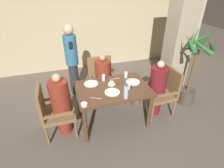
{
  "coord_description": "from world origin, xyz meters",
  "views": [
    {
      "loc": [
        -0.77,
        -2.46,
        2.39
      ],
      "look_at": [
        0.0,
        0.04,
        0.81
      ],
      "focal_mm": 28.0,
      "sensor_mm": 36.0,
      "label": 1
    }
  ],
  "objects_px": {
    "glass_tall_near": "(104,78)",
    "diner_in_far_chair": "(103,79)",
    "potted_palm": "(192,75)",
    "teacup_with_saucer": "(111,83)",
    "water_bottle": "(126,92)",
    "diner_in_left_chair": "(61,104)",
    "glass_tall_mid": "(126,75)",
    "plate_main_right": "(133,82)",
    "plate_dessert_center": "(91,84)",
    "bowl_small": "(84,104)",
    "diner_in_right_chair": "(157,88)",
    "chair_left_side": "(53,110)",
    "standing_host": "(72,59)",
    "plate_main_left": "(112,92)",
    "chair_far_side": "(101,78)",
    "chair_right_side": "(163,90)"
  },
  "relations": [
    {
      "from": "chair_left_side",
      "to": "teacup_with_saucer",
      "type": "height_order",
      "value": "chair_left_side"
    },
    {
      "from": "chair_far_side",
      "to": "potted_palm",
      "type": "bearing_deg",
      "value": -23.47
    },
    {
      "from": "diner_in_far_chair",
      "to": "plate_main_right",
      "type": "distance_m",
      "value": 0.77
    },
    {
      "from": "chair_right_side",
      "to": "bowl_small",
      "type": "distance_m",
      "value": 1.66
    },
    {
      "from": "chair_far_side",
      "to": "plate_main_right",
      "type": "relative_size",
      "value": 3.71
    },
    {
      "from": "plate_dessert_center",
      "to": "teacup_with_saucer",
      "type": "relative_size",
      "value": 1.91
    },
    {
      "from": "diner_in_left_chair",
      "to": "plate_dessert_center",
      "type": "bearing_deg",
      "value": 22.71
    },
    {
      "from": "standing_host",
      "to": "plate_dessert_center",
      "type": "xyz_separation_m",
      "value": [
        0.23,
        -0.97,
        -0.1
      ]
    },
    {
      "from": "bowl_small",
      "to": "glass_tall_near",
      "type": "height_order",
      "value": "glass_tall_near"
    },
    {
      "from": "teacup_with_saucer",
      "to": "diner_in_left_chair",
      "type": "bearing_deg",
      "value": -173.35
    },
    {
      "from": "glass_tall_near",
      "to": "diner_in_far_chair",
      "type": "bearing_deg",
      "value": 77.61
    },
    {
      "from": "diner_in_right_chair",
      "to": "glass_tall_near",
      "type": "xyz_separation_m",
      "value": [
        -0.99,
        0.29,
        0.23
      ]
    },
    {
      "from": "chair_left_side",
      "to": "chair_right_side",
      "type": "distance_m",
      "value": 2.09
    },
    {
      "from": "plate_main_left",
      "to": "bowl_small",
      "type": "bearing_deg",
      "value": -156.92
    },
    {
      "from": "teacup_with_saucer",
      "to": "water_bottle",
      "type": "xyz_separation_m",
      "value": [
        0.1,
        -0.46,
        0.09
      ]
    },
    {
      "from": "standing_host",
      "to": "bowl_small",
      "type": "xyz_separation_m",
      "value": [
        0.01,
        -1.56,
        -0.09
      ]
    },
    {
      "from": "diner_in_left_chair",
      "to": "plate_main_right",
      "type": "distance_m",
      "value": 1.32
    },
    {
      "from": "water_bottle",
      "to": "glass_tall_near",
      "type": "distance_m",
      "value": 0.67
    },
    {
      "from": "glass_tall_mid",
      "to": "plate_main_right",
      "type": "bearing_deg",
      "value": -72.78
    },
    {
      "from": "diner_in_far_chair",
      "to": "plate_dessert_center",
      "type": "relative_size",
      "value": 4.33
    },
    {
      "from": "diner_in_far_chair",
      "to": "water_bottle",
      "type": "relative_size",
      "value": 4.61
    },
    {
      "from": "diner_in_far_chair",
      "to": "glass_tall_near",
      "type": "height_order",
      "value": "diner_in_far_chair"
    },
    {
      "from": "diner_in_left_chair",
      "to": "glass_tall_mid",
      "type": "height_order",
      "value": "diner_in_left_chair"
    },
    {
      "from": "chair_far_side",
      "to": "diner_in_far_chair",
      "type": "bearing_deg",
      "value": -90.0
    },
    {
      "from": "water_bottle",
      "to": "glass_tall_near",
      "type": "bearing_deg",
      "value": 107.16
    },
    {
      "from": "chair_far_side",
      "to": "plate_main_left",
      "type": "height_order",
      "value": "chair_far_side"
    },
    {
      "from": "diner_in_right_chair",
      "to": "plate_dessert_center",
      "type": "height_order",
      "value": "diner_in_right_chair"
    },
    {
      "from": "potted_palm",
      "to": "teacup_with_saucer",
      "type": "height_order",
      "value": "potted_palm"
    },
    {
      "from": "plate_main_right",
      "to": "glass_tall_near",
      "type": "relative_size",
      "value": 2.17
    },
    {
      "from": "bowl_small",
      "to": "water_bottle",
      "type": "xyz_separation_m",
      "value": [
        0.67,
        0.0,
        0.09
      ]
    },
    {
      "from": "chair_far_side",
      "to": "diner_in_right_chair",
      "type": "relative_size",
      "value": 0.83
    },
    {
      "from": "standing_host",
      "to": "teacup_with_saucer",
      "type": "relative_size",
      "value": 12.09
    },
    {
      "from": "chair_right_side",
      "to": "bowl_small",
      "type": "relative_size",
      "value": 9.48
    },
    {
      "from": "teacup_with_saucer",
      "to": "bowl_small",
      "type": "distance_m",
      "value": 0.73
    },
    {
      "from": "chair_left_side",
      "to": "standing_host",
      "type": "xyz_separation_m",
      "value": [
        0.48,
        1.21,
        0.36
      ]
    },
    {
      "from": "chair_right_side",
      "to": "potted_palm",
      "type": "height_order",
      "value": "potted_palm"
    },
    {
      "from": "diner_in_far_chair",
      "to": "diner_in_right_chair",
      "type": "relative_size",
      "value": 0.96
    },
    {
      "from": "diner_in_left_chair",
      "to": "chair_right_side",
      "type": "distance_m",
      "value": 1.95
    },
    {
      "from": "diner_in_left_chair",
      "to": "water_bottle",
      "type": "relative_size",
      "value": 4.87
    },
    {
      "from": "potted_palm",
      "to": "standing_host",
      "type": "bearing_deg",
      "value": 153.96
    },
    {
      "from": "diner_in_right_chair",
      "to": "water_bottle",
      "type": "height_order",
      "value": "diner_in_right_chair"
    },
    {
      "from": "glass_tall_near",
      "to": "chair_right_side",
      "type": "bearing_deg",
      "value": -14.31
    },
    {
      "from": "chair_far_side",
      "to": "plate_main_left",
      "type": "bearing_deg",
      "value": -93.03
    },
    {
      "from": "potted_palm",
      "to": "water_bottle",
      "type": "relative_size",
      "value": 6.85
    },
    {
      "from": "plate_dessert_center",
      "to": "water_bottle",
      "type": "xyz_separation_m",
      "value": [
        0.44,
        -0.59,
        0.11
      ]
    },
    {
      "from": "diner_in_right_chair",
      "to": "plate_main_left",
      "type": "distance_m",
      "value": 0.98
    },
    {
      "from": "potted_palm",
      "to": "glass_tall_mid",
      "type": "bearing_deg",
      "value": 172.32
    },
    {
      "from": "plate_main_left",
      "to": "water_bottle",
      "type": "xyz_separation_m",
      "value": [
        0.16,
        -0.21,
        0.11
      ]
    },
    {
      "from": "chair_right_side",
      "to": "plate_dessert_center",
      "type": "xyz_separation_m",
      "value": [
        -1.38,
        0.24,
        0.25
      ]
    },
    {
      "from": "diner_in_left_chair",
      "to": "water_bottle",
      "type": "xyz_separation_m",
      "value": [
        1.01,
        -0.35,
        0.27
      ]
    }
  ]
}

